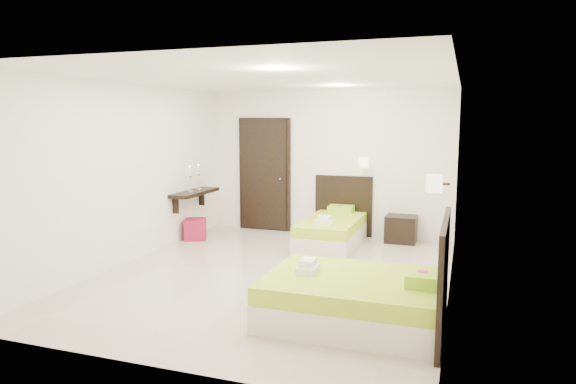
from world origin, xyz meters
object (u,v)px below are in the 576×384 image
(bed_single, at_px, (333,229))
(bed_double, at_px, (361,297))
(nightstand, at_px, (401,229))
(ottoman, at_px, (195,229))

(bed_single, bearing_deg, bed_double, -71.03)
(bed_double, bearing_deg, bed_single, 108.97)
(bed_double, bearing_deg, nightstand, 90.50)
(bed_double, distance_m, ottoman, 4.42)
(bed_single, bearing_deg, ottoman, -169.89)
(bed_double, bearing_deg, ottoman, 141.58)
(bed_single, height_order, bed_double, bed_double)
(bed_single, distance_m, ottoman, 2.41)
(nightstand, distance_m, ottoman, 3.57)
(bed_single, relative_size, ottoman, 4.76)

